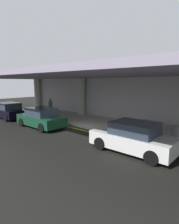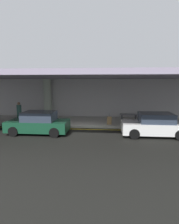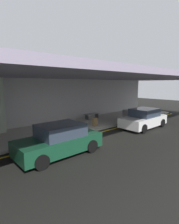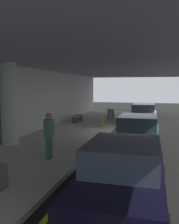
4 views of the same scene
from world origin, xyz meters
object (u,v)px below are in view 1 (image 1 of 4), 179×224
object	(u,v)px
car_black	(9,111)
support_column_left_mid	(81,96)
suitcase_upright_primary	(113,125)
trash_bin_steel	(177,134)
car_white	(133,138)
traveler_with_luggage	(50,106)
car_dark_green	(41,118)
suitcase_upright_secondary	(36,110)
bench_metal	(152,123)
support_column_far_left	(37,93)

from	to	relation	value
car_black	support_column_left_mid	bearing A→B (deg)	57.06
suitcase_upright_primary	trash_bin_steel	xyz separation A→B (m)	(4.10, 0.17, 0.11)
car_white	traveler_with_luggage	size ratio (longest dim) A/B	2.44
suitcase_upright_primary	car_dark_green	bearing A→B (deg)	-154.36
car_dark_green	suitcase_upright_secondary	size ratio (longest dim) A/B	4.56
suitcase_upright_primary	suitcase_upright_secondary	size ratio (longest dim) A/B	1.00
suitcase_upright_primary	bench_metal	size ratio (longest dim) A/B	0.56
car_black	trash_bin_steel	bearing A→B (deg)	15.06
support_column_far_left	trash_bin_steel	distance (m)	18.32
support_column_left_mid	trash_bin_steel	xyz separation A→B (m)	(10.05, -2.80, -1.40)
support_column_left_mid	trash_bin_steel	distance (m)	10.52
car_dark_green	car_white	bearing A→B (deg)	-177.26
support_column_left_mid	bench_metal	xyz separation A→B (m)	(7.73, -0.67, -1.47)
support_column_far_left	support_column_left_mid	bearing A→B (deg)	0.00
support_column_left_mid	support_column_far_left	bearing A→B (deg)	180.00
car_white	suitcase_upright_secondary	size ratio (longest dim) A/B	4.56
car_dark_green	suitcase_upright_primary	distance (m)	5.48
car_black	suitcase_upright_secondary	size ratio (longest dim) A/B	4.56
car_white	suitcase_upright_secondary	world-z (taller)	car_white
suitcase_upright_primary	car_black	bearing A→B (deg)	-168.18
car_white	bench_metal	world-z (taller)	car_white
suitcase_upright_secondary	car_white	bearing A→B (deg)	15.43
support_column_far_left	car_dark_green	distance (m)	10.77
support_column_far_left	suitcase_upright_primary	distance (m)	14.34
car_black	trash_bin_steel	distance (m)	14.53
trash_bin_steel	car_dark_green	bearing A→B (deg)	-162.67
car_dark_green	traveler_with_luggage	bearing A→B (deg)	-44.71
support_column_far_left	car_black	bearing A→B (deg)	-55.97
car_white	traveler_with_luggage	distance (m)	10.83
car_white	traveler_with_luggage	bearing A→B (deg)	165.42
bench_metal	car_white	bearing A→B (deg)	-77.30
car_dark_green	bench_metal	distance (m)	8.23
support_column_left_mid	car_dark_green	xyz separation A→B (m)	(1.13, -5.58, -1.26)
car_black	suitcase_upright_primary	distance (m)	10.49
bench_metal	support_column_far_left	bearing A→B (deg)	177.57
car_dark_green	suitcase_upright_primary	size ratio (longest dim) A/B	4.56
trash_bin_steel	car_black	bearing A→B (deg)	-168.79
trash_bin_steel	traveler_with_luggage	bearing A→B (deg)	179.29
suitcase_upright_secondary	trash_bin_steel	bearing A→B (deg)	26.89
car_white	suitcase_upright_primary	bearing A→B (deg)	139.45
car_dark_green	car_white	xyz separation A→B (m)	(7.68, 0.12, 0.00)
car_black	traveler_with_luggage	bearing A→B (deg)	53.08
support_column_far_left	traveler_with_luggage	xyz separation A→B (m)	(6.36, -2.65, -0.86)
support_column_far_left	suitcase_upright_primary	xyz separation A→B (m)	(13.95, -2.97, -1.51)
support_column_far_left	car_white	xyz separation A→B (m)	(16.81, -5.46, -1.26)
suitcase_upright_secondary	support_column_left_mid	bearing A→B (deg)	57.98
car_dark_green	car_black	xyz separation A→B (m)	(-5.33, -0.04, 0.00)
support_column_far_left	suitcase_upright_secondary	bearing A→B (deg)	-34.97
support_column_far_left	bench_metal	xyz separation A→B (m)	(15.73, -0.67, -1.47)
car_dark_green	suitcase_upright_primary	xyz separation A→B (m)	(4.82, 2.61, -0.25)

